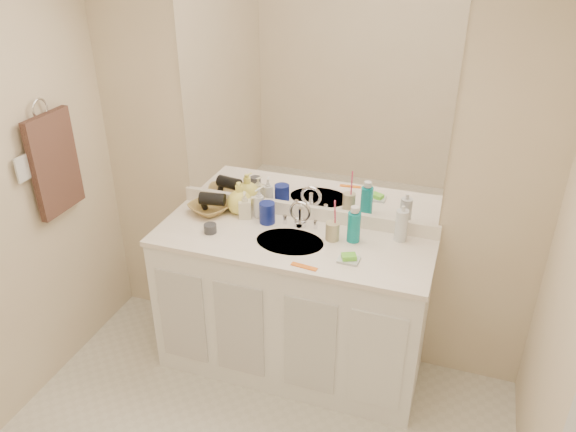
% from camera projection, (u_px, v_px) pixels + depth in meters
% --- Properties ---
extents(wall_back, '(2.60, 0.02, 2.40)m').
position_uv_depth(wall_back, '(307.00, 166.00, 3.10)').
color(wall_back, beige).
rests_on(wall_back, floor).
extents(vanity_cabinet, '(1.50, 0.55, 0.85)m').
position_uv_depth(vanity_cabinet, '(291.00, 307.00, 3.23)').
color(vanity_cabinet, white).
rests_on(vanity_cabinet, floor).
extents(countertop, '(1.52, 0.57, 0.03)m').
position_uv_depth(countertop, '(291.00, 242.00, 3.03)').
color(countertop, white).
rests_on(countertop, vanity_cabinet).
extents(backsplash, '(1.52, 0.03, 0.08)m').
position_uv_depth(backsplash, '(306.00, 212.00, 3.22)').
color(backsplash, white).
rests_on(backsplash, countertop).
extents(sink_basin, '(0.37, 0.37, 0.02)m').
position_uv_depth(sink_basin, '(290.00, 243.00, 3.01)').
color(sink_basin, beige).
rests_on(sink_basin, countertop).
extents(faucet, '(0.02, 0.02, 0.11)m').
position_uv_depth(faucet, '(300.00, 217.00, 3.13)').
color(faucet, silver).
rests_on(faucet, countertop).
extents(mirror, '(1.48, 0.01, 1.20)m').
position_uv_depth(mirror, '(308.00, 102.00, 2.92)').
color(mirror, white).
rests_on(mirror, wall_back).
extents(blue_mug, '(0.10, 0.10, 0.12)m').
position_uv_depth(blue_mug, '(267.00, 213.00, 3.16)').
color(blue_mug, navy).
rests_on(blue_mug, countertop).
extents(tan_cup, '(0.09, 0.09, 0.10)m').
position_uv_depth(tan_cup, '(333.00, 231.00, 3.00)').
color(tan_cup, tan).
rests_on(tan_cup, countertop).
extents(toothbrush, '(0.01, 0.04, 0.18)m').
position_uv_depth(toothbrush, '(335.00, 215.00, 2.95)').
color(toothbrush, '#DF3A66').
rests_on(toothbrush, tan_cup).
extents(mouthwash_bottle, '(0.08, 0.08, 0.17)m').
position_uv_depth(mouthwash_bottle, '(354.00, 227.00, 2.97)').
color(mouthwash_bottle, '#0C8B94').
rests_on(mouthwash_bottle, countertop).
extents(clear_pump_bottle, '(0.09, 0.09, 0.18)m').
position_uv_depth(clear_pump_bottle, '(401.00, 226.00, 2.97)').
color(clear_pump_bottle, silver).
rests_on(clear_pump_bottle, countertop).
extents(soap_dish, '(0.11, 0.09, 0.01)m').
position_uv_depth(soap_dish, '(349.00, 260.00, 2.83)').
color(soap_dish, silver).
rests_on(soap_dish, countertop).
extents(green_soap, '(0.09, 0.08, 0.03)m').
position_uv_depth(green_soap, '(349.00, 257.00, 2.82)').
color(green_soap, '#6FE337').
rests_on(green_soap, soap_dish).
extents(orange_comb, '(0.14, 0.04, 0.01)m').
position_uv_depth(orange_comb, '(304.00, 267.00, 2.78)').
color(orange_comb, orange).
rests_on(orange_comb, countertop).
extents(dark_jar, '(0.08, 0.08, 0.05)m').
position_uv_depth(dark_jar, '(210.00, 228.00, 3.08)').
color(dark_jar, '#33343A').
rests_on(dark_jar, countertop).
extents(soap_bottle_white, '(0.08, 0.08, 0.18)m').
position_uv_depth(soap_bottle_white, '(259.00, 203.00, 3.21)').
color(soap_bottle_white, white).
rests_on(soap_bottle_white, countertop).
extents(soap_bottle_cream, '(0.09, 0.09, 0.16)m').
position_uv_depth(soap_bottle_cream, '(245.00, 205.00, 3.21)').
color(soap_bottle_cream, '#ECE7C1').
rests_on(soap_bottle_cream, countertop).
extents(soap_bottle_yellow, '(0.20, 0.20, 0.19)m').
position_uv_depth(soap_bottle_yellow, '(239.00, 198.00, 3.25)').
color(soap_bottle_yellow, '#FEF362').
rests_on(soap_bottle_yellow, countertop).
extents(wicker_basket, '(0.30, 0.30, 0.06)m').
position_uv_depth(wicker_basket, '(210.00, 208.00, 3.28)').
color(wicker_basket, olive).
rests_on(wicker_basket, countertop).
extents(hair_dryer, '(0.16, 0.10, 0.07)m').
position_uv_depth(hair_dryer, '(212.00, 199.00, 3.25)').
color(hair_dryer, black).
rests_on(hair_dryer, wicker_basket).
extents(towel_ring, '(0.01, 0.11, 0.11)m').
position_uv_depth(towel_ring, '(40.00, 109.00, 2.86)').
color(towel_ring, silver).
rests_on(towel_ring, wall_left).
extents(hand_towel, '(0.04, 0.32, 0.55)m').
position_uv_depth(hand_towel, '(55.00, 164.00, 2.99)').
color(hand_towel, '#2F1E19').
rests_on(hand_towel, towel_ring).
extents(switch_plate, '(0.01, 0.08, 0.13)m').
position_uv_depth(switch_plate, '(22.00, 169.00, 2.81)').
color(switch_plate, silver).
rests_on(switch_plate, wall_left).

